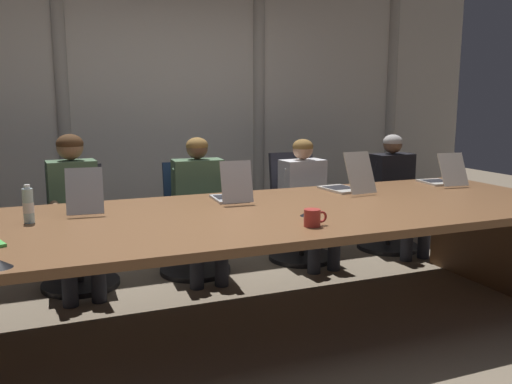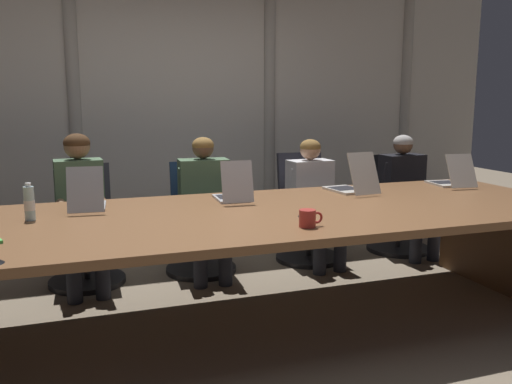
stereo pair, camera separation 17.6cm
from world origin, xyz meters
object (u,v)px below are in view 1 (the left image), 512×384
Objects in this scene: water_bottle_primary at (28,206)px; person_center at (200,199)px; laptop_right_mid at (347,184)px; office_chair_left_mid at (78,241)px; conference_mic_right_side at (309,213)px; office_chair_right_mid at (299,220)px; laptop_left_mid at (86,203)px; person_right_end at (397,186)px; office_chair_right_end at (387,213)px; coffee_mug_near at (313,218)px; person_left_mid at (75,204)px; office_chair_center at (193,231)px; person_right_mid at (308,194)px; laptop_center at (231,193)px; laptop_right_end at (442,178)px.

person_center is at bearing 34.55° from water_bottle_primary.
office_chair_left_mid is (-1.94, 0.81, -0.46)m from laptop_right_mid.
office_chair_right_mid is at bearing 65.37° from conference_mic_right_side.
person_right_end reaches higher than laptop_left_mid.
person_center is (0.95, -0.16, 0.30)m from office_chair_left_mid.
office_chair_right_mid is at bearing -102.51° from person_right_end.
water_bottle_primary is at bearing 90.01° from laptop_right_mid.
office_chair_right_end reaches higher than conference_mic_right_side.
laptop_left_mid reaches higher than coffee_mug_near.
person_left_mid is at bearing -92.90° from person_right_end.
person_right_end is (2.89, 0.67, -0.17)m from laptop_left_mid.
office_chair_right_mid reaches higher than office_chair_center.
person_center is 1.36m from conference_mic_right_side.
office_chair_left_mid is at bearing 124.12° from coffee_mug_near.
office_chair_right_end is at bearing 95.65° from person_right_mid.
office_chair_right_end is (2.90, 0.83, -0.47)m from laptop_left_mid.
office_chair_right_mid is at bearing 174.92° from person_right_mid.
water_bottle_primary reaches higher than office_chair_right_mid.
person_center is (0.02, -0.16, 0.30)m from office_chair_center.
laptop_right_mid is 0.52× the size of office_chair_center.
office_chair_right_end is at bearing 44.50° from coffee_mug_near.
person_left_mid reaches higher than conference_mic_right_side.
laptop_left_mid is 0.39m from water_bottle_primary.
office_chair_right_mid is at bearing 65.60° from coffee_mug_near.
laptop_center is 2.04m from person_right_end.
laptop_right_mid is 0.40× the size of person_left_mid.
water_bottle_primary is 1.65m from conference_mic_right_side.
laptop_right_mid is 0.53× the size of office_chair_right_end.
person_left_mid reaches higher than person_right_end.
office_chair_left_mid is at bearing -80.75° from office_chair_right_end.
office_chair_right_end reaches higher than coffee_mug_near.
person_right_mid is (0.95, 0.68, -0.18)m from laptop_center.
coffee_mug_near is at bearing 133.85° from laptop_right_mid.
person_right_mid is at bearing -92.64° from person_right_end.
office_chair_left_mid is 0.37m from person_left_mid.
water_bottle_primary is (-0.33, -0.20, 0.04)m from laptop_left_mid.
conference_mic_right_side is at bearing 128.94° from laptop_right_mid.
office_chair_right_mid is 1.94m from coffee_mug_near.
person_center reaches higher than laptop_center.
office_chair_right_mid is at bearing -80.99° from office_chair_right_end.
laptop_center is at bearing 6.11° from person_center.
laptop_center reaches higher than office_chair_center.
office_chair_left_mid is 0.78× the size of person_left_mid.
person_left_mid is 1.04× the size of person_center.
laptop_center is at bearing 86.64° from laptop_right_mid.
conference_mic_right_side is (1.26, -0.64, -0.04)m from laptop_left_mid.
water_bottle_primary is at bearing -15.33° from office_chair_left_mid.
laptop_right_end is 1.30m from office_chair_right_mid.
person_center is 1.95m from person_right_end.
water_bottle_primary is at bearing 100.91° from laptop_center.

